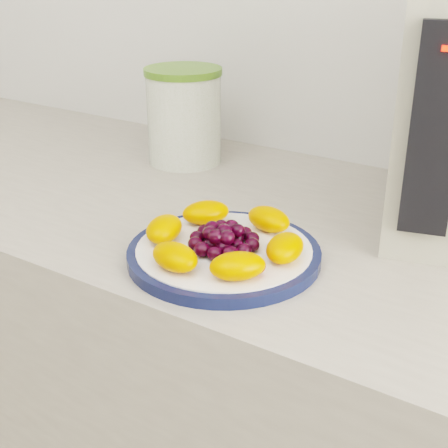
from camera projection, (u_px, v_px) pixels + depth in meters
The scene contains 7 objects.
plate_rim at pixel (224, 254), 0.80m from camera, with size 0.25×0.25×0.01m, color #0E173C.
plate_face at pixel (224, 253), 0.80m from camera, with size 0.23×0.23×0.02m, color white.
canister at pixel (184, 119), 1.14m from camera, with size 0.13×0.13×0.16m, color #4C6219.
canister_lid at pixel (183, 71), 1.10m from camera, with size 0.14×0.14×0.01m, color #4F7A25.
appliance_panel at pixel (435, 133), 0.72m from camera, with size 0.06×0.02×0.25m, color black.
appliance_led at pixel (447, 48), 0.67m from camera, with size 0.01×0.01×0.01m, color #FF0C05.
fruit_plate at pixel (224, 239), 0.79m from camera, with size 0.22×0.22×0.03m.
Camera 1 is at (0.34, 0.44, 1.27)m, focal length 50.00 mm.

